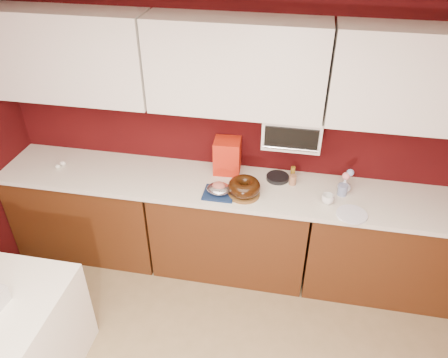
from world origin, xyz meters
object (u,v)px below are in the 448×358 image
Objects in this scene: bundt_cake at (244,187)px; pandoro_box at (227,156)px; coffee_mug at (328,198)px; toaster_oven at (292,129)px; blue_jar at (343,190)px; foil_ham_nest at (219,189)px; flower_vase at (344,185)px.

pandoro_box is (-0.20, 0.32, 0.07)m from bundt_cake.
pandoro_box is 0.91m from coffee_mug.
pandoro_box is (-0.52, 0.04, -0.33)m from toaster_oven.
bundt_cake is 0.86× the size of pandoro_box.
toaster_oven is 4.95× the size of blue_jar.
pandoro_box is at bearing 170.09° from blue_jar.
pandoro_box is at bearing 89.62° from foil_ham_nest.
bundt_cake is (-0.33, -0.28, -0.39)m from toaster_oven.
flower_vase reaches higher than foil_ham_nest.
coffee_mug is 0.18m from blue_jar.
bundt_cake is 1.31× the size of foil_ham_nest.
toaster_oven is at bearing -7.49° from pandoro_box.
pandoro_box is 2.31× the size of flower_vase.
flower_vase is at bearing 54.86° from coffee_mug.
flower_vase reaches higher than coffee_mug.
toaster_oven reaches higher than flower_vase.
toaster_oven is at bearing 163.49° from blue_jar.
blue_jar is at bearing 10.76° from foil_ham_nest.
flower_vase is at bearing 14.59° from bundt_cake.
coffee_mug reaches higher than foil_ham_nest.
foil_ham_nest is at bearing -93.76° from pandoro_box.
flower_vase reaches higher than blue_jar.
toaster_oven is 1.50× the size of pandoro_box.
bundt_cake reaches higher than coffee_mug.
blue_jar is 0.05m from flower_vase.
flower_vase is at bearing 74.68° from blue_jar.
coffee_mug is 0.23m from flower_vase.
coffee_mug is at bearing -130.72° from blue_jar.
toaster_oven is 0.63m from blue_jar.
foil_ham_nest is at bearing -171.51° from bundt_cake.
flower_vase is at bearing 13.38° from foil_ham_nest.
flower_vase is (0.98, -0.12, -0.08)m from pandoro_box.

